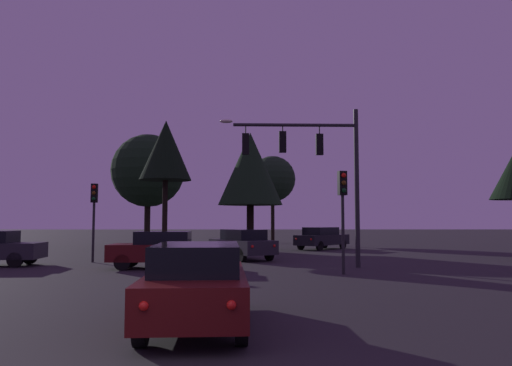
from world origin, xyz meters
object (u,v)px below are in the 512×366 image
object	(u,v)px
traffic_light_corner_right	(343,200)
car_crossing_left	(160,249)
traffic_signal_mast_arm	(313,158)
car_parked_lot	(242,244)
car_far_lane	(322,238)
tree_left_far	(250,169)
tree_right_cluster	(148,171)
traffic_light_corner_left	(94,206)
tree_center_horizon	(166,151)
tree_behind_sign	(273,179)
car_nearside_lane	(197,283)

from	to	relation	value
traffic_light_corner_right	car_crossing_left	distance (m)	7.70
traffic_signal_mast_arm	car_parked_lot	world-z (taller)	traffic_signal_mast_arm
traffic_light_corner_right	car_far_lane	distance (m)	15.90
traffic_light_corner_right	car_parked_lot	world-z (taller)	traffic_light_corner_right
tree_left_far	tree_right_cluster	world-z (taller)	tree_right_cluster
car_crossing_left	tree_left_far	bearing A→B (deg)	73.30
traffic_light_corner_left	tree_center_horizon	xyz separation A→B (m)	(2.33, 5.86, 3.49)
traffic_light_corner_right	tree_behind_sign	bearing A→B (deg)	93.36
tree_left_far	tree_center_horizon	size ratio (longest dim) A/B	0.99
car_crossing_left	tree_center_horizon	size ratio (longest dim) A/B	0.51
traffic_signal_mast_arm	tree_right_cluster	bearing A→B (deg)	121.59
traffic_light_corner_left	car_crossing_left	bearing A→B (deg)	-39.01
car_far_lane	traffic_light_corner_right	bearing A→B (deg)	-95.37
tree_behind_sign	tree_left_far	size ratio (longest dim) A/B	0.98
tree_center_horizon	tree_right_cluster	size ratio (longest dim) A/B	0.92
car_crossing_left	tree_behind_sign	bearing A→B (deg)	76.30
traffic_light_corner_right	tree_behind_sign	world-z (taller)	tree_behind_sign
car_parked_lot	tree_center_horizon	bearing A→B (deg)	138.25
traffic_light_corner_right	tree_behind_sign	size ratio (longest dim) A/B	0.49
car_far_lane	tree_center_horizon	world-z (taller)	tree_center_horizon
traffic_light_corner_right	tree_behind_sign	distance (m)	25.56
tree_left_far	tree_center_horizon	bearing A→B (deg)	-146.78
tree_behind_sign	tree_left_far	xyz separation A→B (m)	(-1.97, -10.90, -0.26)
tree_left_far	tree_right_cluster	bearing A→B (deg)	145.31
tree_behind_sign	tree_right_cluster	size ratio (longest dim) A/B	0.89
traffic_signal_mast_arm	traffic_light_corner_left	world-z (taller)	traffic_signal_mast_arm
traffic_signal_mast_arm	tree_center_horizon	distance (m)	11.66
car_crossing_left	tree_left_far	size ratio (longest dim) A/B	0.52
traffic_light_corner_right	car_crossing_left	size ratio (longest dim) A/B	0.92
tree_behind_sign	tree_right_cluster	distance (m)	11.33
traffic_light_corner_right	car_crossing_left	world-z (taller)	traffic_light_corner_right
traffic_light_corner_right	tree_left_far	bearing A→B (deg)	103.47
tree_right_cluster	tree_behind_sign	bearing A→B (deg)	28.23
car_crossing_left	car_parked_lot	bearing A→B (deg)	55.15
car_nearside_lane	car_parked_lot	world-z (taller)	same
tree_center_horizon	car_nearside_lane	bearing A→B (deg)	-78.23
traffic_light_corner_left	car_far_lane	world-z (taller)	traffic_light_corner_left
tree_left_far	traffic_light_corner_right	bearing A→B (deg)	-76.53
traffic_light_corner_right	tree_left_far	xyz separation A→B (m)	(-3.46, 14.44, 2.71)
traffic_signal_mast_arm	tree_behind_sign	xyz separation A→B (m)	(-0.73, 22.78, 1.06)
tree_right_cluster	traffic_signal_mast_arm	bearing A→B (deg)	-58.41
traffic_signal_mast_arm	tree_behind_sign	bearing A→B (deg)	91.84
car_nearside_lane	tree_behind_sign	distance (m)	34.60
car_far_lane	tree_behind_sign	size ratio (longest dim) A/B	0.57
traffic_signal_mast_arm	car_far_lane	world-z (taller)	traffic_signal_mast_arm
car_nearside_lane	tree_behind_sign	world-z (taller)	tree_behind_sign
tree_right_cluster	car_parked_lot	bearing A→B (deg)	-59.75
tree_behind_sign	tree_center_horizon	world-z (taller)	tree_center_horizon
car_nearside_lane	traffic_light_corner_left	bearing A→B (deg)	114.78
traffic_light_corner_right	traffic_light_corner_left	bearing A→B (deg)	154.22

